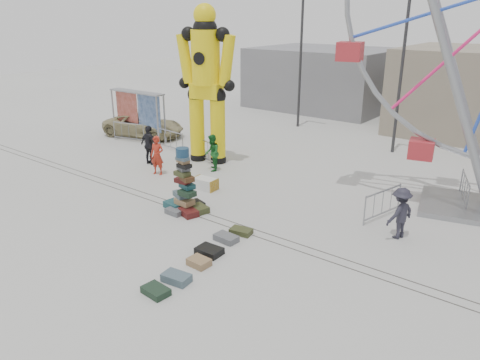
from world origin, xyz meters
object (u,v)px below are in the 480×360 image
Objects in this scene: lamp_post_right at (404,65)px; barricade_dummy_a at (129,132)px; steamer_trunk at (205,184)px; barricade_dummy_c at (203,150)px; pedestrian_red at (157,155)px; pedestrian_black at (150,145)px; suitcase_tower at (185,193)px; pedestrian_green at (212,153)px; crash_test_dummy at (206,79)px; pedestrian_grey at (400,213)px; barricade_wheel_back at (464,190)px; parked_suv at (144,125)px; banner_scaffold at (137,104)px; lamp_post_left at (302,55)px; barricade_wheel_front at (382,204)px; barricade_dummy_b at (171,140)px.

lamp_post_right is 15.13m from barricade_dummy_a.
steamer_trunk is 4.02m from barricade_dummy_c.
pedestrian_black is (-1.40, 0.81, 0.06)m from pedestrian_red.
suitcase_tower is 1.42× the size of pedestrian_green.
crash_test_dummy reaches higher than pedestrian_grey.
barricade_wheel_back is at bearing -8.73° from barricade_dummy_a.
pedestrian_red is 0.37× the size of parked_suv.
lamp_post_right is 2.08× the size of banner_scaffold.
suitcase_tower reaches higher than pedestrian_green.
barricade_dummy_c is 2.84m from pedestrian_red.
pedestrian_green is (-2.26, 4.12, 0.18)m from suitcase_tower.
lamp_post_left reaches higher than steamer_trunk.
barricade_dummy_c is (5.76, -0.14, 0.00)m from barricade_dummy_a.
barricade_wheel_back is at bearing -31.96° from lamp_post_left.
barricade_wheel_front is (9.71, -1.25, 0.00)m from barricade_dummy_c.
crash_test_dummy is 4.27× the size of pedestrian_red.
barricade_wheel_back is 4.45m from pedestrian_grey.
banner_scaffold is 9.35m from steamer_trunk.
barricade_dummy_c is at bearing -160.68° from pedestrian_green.
lamp_post_left is 1.68× the size of parked_suv.
suitcase_tower is at bearing 150.85° from pedestrian_black.
lamp_post_right is 12.46m from barricade_dummy_b.
pedestrian_grey is (12.33, -0.38, -0.09)m from pedestrian_black.
steamer_trunk is 0.50× the size of barricade_dummy_a.
barricade_wheel_front is (9.43, -1.33, -3.45)m from crash_test_dummy.
pedestrian_black is (-1.90, -2.07, -3.05)m from crash_test_dummy.
barricade_wheel_front is (12.26, -1.54, 0.00)m from barricade_dummy_b.
barricade_dummy_b is 4.15m from pedestrian_green.
barricade_wheel_front is 1.16× the size of pedestrian_grey.
banner_scaffold reaches higher than pedestrian_grey.
lamp_post_right is 4.20× the size of pedestrian_black.
barricade_wheel_back is (8.02, 6.98, -0.13)m from suitcase_tower.
barricade_dummy_c is at bearing 68.11° from pedestrian_red.
crash_test_dummy is 7.23m from parked_suv.
barricade_dummy_b is 0.42× the size of parked_suv.
barricade_wheel_front is at bearing -8.61° from pedestrian_red.
banner_scaffold is (-5.65, -8.43, -2.40)m from lamp_post_left.
pedestrian_black is (-13.29, -3.95, 0.40)m from barricade_wheel_back.
suitcase_tower reaches higher than barricade_dummy_a.
parked_suv is (-15.69, 2.70, 0.11)m from barricade_wheel_front.
pedestrian_black reaches higher than barricade_wheel_back.
parked_suv is at bearing 167.68° from barricade_dummy_b.
pedestrian_green is 9.43m from pedestrian_grey.
barricade_dummy_b is 1.05× the size of pedestrian_black.
lamp_post_left is 3.30× the size of suitcase_tower.
barricade_dummy_c is at bearing -179.23° from crash_test_dummy.
crash_test_dummy is at bearing -133.36° from lamp_post_right.
parked_suv reaches higher than barricade_dummy_c.
parked_suv is (-6.01, -7.77, -3.82)m from lamp_post_left.
banner_scaffold is (-5.90, 0.72, -1.91)m from crash_test_dummy.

